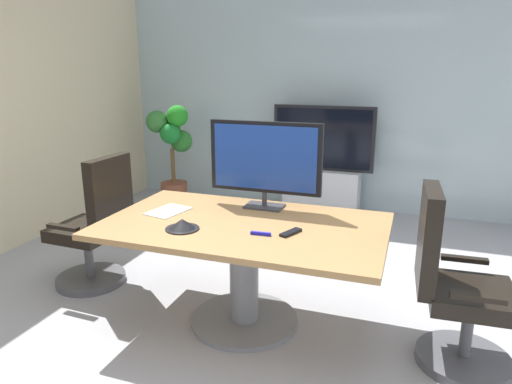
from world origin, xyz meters
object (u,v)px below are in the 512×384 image
remote_control (291,233)px  conference_table (244,250)px  office_chair_left (96,233)px  conference_phone (182,225)px  wall_display_unit (322,178)px  tv_monitor (265,160)px  office_chair_right (454,294)px  potted_plant (172,146)px

remote_control → conference_table: bearing=-172.1°
office_chair_left → conference_phone: 1.12m
office_chair_left → remote_control: (1.69, -0.24, 0.30)m
wall_display_unit → tv_monitor: bearing=-89.7°
wall_display_unit → office_chair_left: bearing=-118.3°
office_chair_left → office_chair_right: 2.68m
tv_monitor → remote_control: bearing=-55.7°
tv_monitor → remote_control: (0.33, -0.48, -0.35)m
conference_table → potted_plant: bearing=128.2°
conference_phone → remote_control: bearing=12.3°
tv_monitor → wall_display_unit: (-0.01, 2.26, -0.66)m
conference_table → remote_control: 0.42m
office_chair_left → conference_phone: size_ratio=4.95×
conference_phone → potted_plant: bearing=120.4°
conference_table → potted_plant: potted_plant is taller
office_chair_left → office_chair_right: (2.67, -0.16, 0.00)m
wall_display_unit → conference_phone: bearing=-96.7°
conference_table → tv_monitor: (0.02, 0.39, 0.55)m
potted_plant → conference_phone: bearing=-59.6°
conference_phone → tv_monitor: bearing=60.9°
conference_table → office_chair_right: bearing=-0.7°
tv_monitor → conference_table: bearing=-93.2°
conference_table → office_chair_right: office_chair_right is taller
office_chair_left → office_chair_right: size_ratio=1.00×
office_chair_right → conference_phone: bearing=94.8°
office_chair_right → remote_control: 1.03m
potted_plant → office_chair_left: bearing=-76.6°
tv_monitor → remote_control: 0.68m
remote_control → office_chair_left: bearing=-164.8°
office_chair_right → remote_control: office_chair_right is taller
wall_display_unit → conference_phone: wall_display_unit is taller
remote_control → potted_plant: bearing=155.3°
potted_plant → remote_control: size_ratio=7.59×
conference_phone → wall_display_unit: bearing=83.3°
conference_table → office_chair_right: (1.34, -0.02, -0.09)m
conference_table → office_chair_left: bearing=173.9°
office_chair_left → potted_plant: (-0.53, 2.23, 0.31)m
conference_table → wall_display_unit: wall_display_unit is taller
remote_control → conference_phone: bearing=-144.4°
office_chair_left → tv_monitor: size_ratio=1.30×
potted_plant → conference_phone: potted_plant is taller
office_chair_left → wall_display_unit: (1.34, 2.50, -0.01)m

